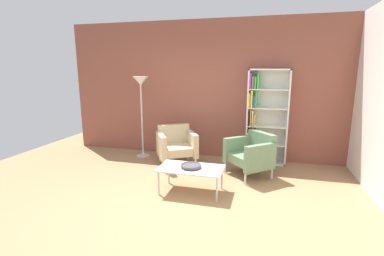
# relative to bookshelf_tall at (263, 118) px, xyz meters

# --- Properties ---
(ground_plane) EXTENTS (8.32, 8.32, 0.00)m
(ground_plane) POSITION_rel_bookshelf_tall_xyz_m (-1.14, -2.25, -0.93)
(ground_plane) COLOR #9E7751
(brick_back_panel) EXTENTS (6.40, 0.12, 2.90)m
(brick_back_panel) POSITION_rel_bookshelf_tall_xyz_m (-1.14, 0.21, 0.52)
(brick_back_panel) COLOR brown
(brick_back_panel) RESTS_ON ground_plane
(bookshelf_tall) EXTENTS (0.80, 0.30, 1.90)m
(bookshelf_tall) POSITION_rel_bookshelf_tall_xyz_m (0.00, 0.00, 0.00)
(bookshelf_tall) COLOR silver
(bookshelf_tall) RESTS_ON ground_plane
(coffee_table_low) EXTENTS (1.00, 0.56, 0.40)m
(coffee_table_low) POSITION_rel_bookshelf_tall_xyz_m (-1.01, -1.76, -0.57)
(coffee_table_low) COLOR silver
(coffee_table_low) RESTS_ON ground_plane
(decorative_bowl) EXTENTS (0.32, 0.32, 0.05)m
(decorative_bowl) POSITION_rel_bookshelf_tall_xyz_m (-1.01, -1.76, -0.50)
(decorative_bowl) COLOR #4C4C51
(decorative_bowl) RESTS_ON coffee_table_low
(armchair_corner_red) EXTENTS (0.94, 0.92, 0.78)m
(armchair_corner_red) POSITION_rel_bookshelf_tall_xyz_m (-1.64, -0.59, -0.52)
(armchair_corner_red) COLOR #C6B289
(armchair_corner_red) RESTS_ON ground_plane
(armchair_near_window) EXTENTS (0.95, 0.95, 0.78)m
(armchair_near_window) POSITION_rel_bookshelf_tall_xyz_m (-0.15, -0.81, -0.52)
(armchair_near_window) COLOR slate
(armchair_near_window) RESTS_ON ground_plane
(floor_lamp_torchiere) EXTENTS (0.32, 0.32, 1.74)m
(floor_lamp_torchiere) POSITION_rel_bookshelf_tall_xyz_m (-2.52, -0.27, 0.51)
(floor_lamp_torchiere) COLOR silver
(floor_lamp_torchiere) RESTS_ON ground_plane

